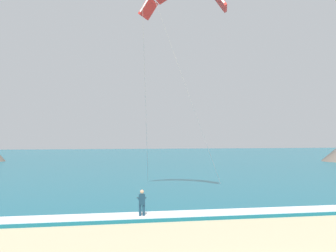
{
  "coord_description": "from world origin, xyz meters",
  "views": [
    {
      "loc": [
        -7.19,
        -11.07,
        4.68
      ],
      "look_at": [
        -2.45,
        14.3,
        5.35
      ],
      "focal_mm": 42.41,
      "sensor_mm": 36.0,
      "label": 1
    }
  ],
  "objects": [
    {
      "name": "sea",
      "position": [
        0.0,
        70.3,
        0.1
      ],
      "size": [
        200.0,
        120.0,
        0.2
      ],
      "primitive_type": "cube",
      "color": "#146075",
      "rests_on": "ground"
    },
    {
      "name": "surf_foam",
      "position": [
        0.0,
        11.3,
        0.22
      ],
      "size": [
        200.0,
        1.86,
        0.04
      ],
      "primitive_type": "cube",
      "color": "white",
      "rests_on": "sea"
    },
    {
      "name": "surfboard",
      "position": [
        -4.54,
        11.07,
        0.03
      ],
      "size": [
        0.52,
        1.42,
        0.09
      ],
      "color": "#239EC6",
      "rests_on": "ground"
    },
    {
      "name": "kitesurfer",
      "position": [
        -4.54,
        11.08,
        0.94
      ],
      "size": [
        0.55,
        0.54,
        1.69
      ],
      "color": "#143347",
      "rests_on": "ground"
    }
  ]
}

